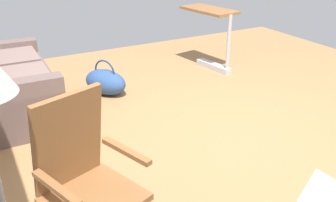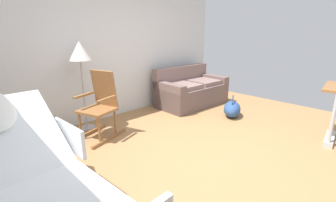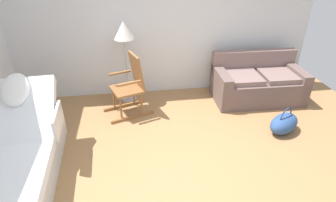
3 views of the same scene
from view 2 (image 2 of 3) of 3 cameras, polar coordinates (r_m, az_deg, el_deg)
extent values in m
plane|color=#9E7247|center=(3.44, 8.64, -12.58)|extent=(6.81, 6.81, 0.00)
cube|color=silver|center=(4.83, -13.84, 12.24)|extent=(5.65, 0.10, 2.70)
cube|color=white|center=(2.62, -33.97, -7.89)|extent=(0.96, 0.89, 0.67)
cube|color=silver|center=(2.62, -21.99, -7.85)|extent=(0.07, 0.56, 0.28)
cylinder|color=black|center=(3.25, -27.15, -15.18)|extent=(0.10, 0.10, 0.10)
cube|color=#68534F|center=(5.58, 5.61, 1.37)|extent=(1.62, 0.89, 0.45)
cube|color=#7F6660|center=(5.23, 3.29, 3.40)|extent=(0.69, 0.66, 0.10)
cube|color=#7F6660|center=(5.77, 8.45, 4.46)|extent=(0.69, 0.66, 0.10)
cube|color=#7F6660|center=(5.72, 3.16, 6.15)|extent=(1.60, 0.20, 0.40)
cube|color=#68534F|center=(5.07, 0.22, 0.81)|extent=(0.20, 0.85, 0.60)
cube|color=#68534F|center=(6.09, 10.14, 3.18)|extent=(0.20, 0.85, 0.60)
cube|color=brown|center=(4.24, -17.92, -7.13)|extent=(0.73, 0.28, 0.05)
cube|color=brown|center=(3.96, -13.43, -8.44)|extent=(0.73, 0.28, 0.05)
cylinder|color=brown|center=(3.76, -15.76, -6.21)|extent=(0.04, 0.04, 0.40)
cylinder|color=brown|center=(4.02, -19.80, -5.11)|extent=(0.04, 0.04, 0.40)
cylinder|color=brown|center=(4.02, -12.21, -4.51)|extent=(0.04, 0.04, 0.40)
cylinder|color=brown|center=(4.26, -16.22, -3.59)|extent=(0.04, 0.04, 0.40)
cube|color=brown|center=(3.94, -16.23, -2.11)|extent=(0.59, 0.60, 0.04)
cube|color=brown|center=(4.01, -14.61, 2.76)|extent=(0.25, 0.45, 0.60)
cube|color=brown|center=(3.72, -14.11, 0.49)|extent=(0.38, 0.17, 0.03)
cube|color=brown|center=(4.03, -19.05, 1.29)|extent=(0.38, 0.17, 0.03)
cylinder|color=#B2B5BA|center=(4.49, -18.30, -5.96)|extent=(0.28, 0.28, 0.03)
cylinder|color=#B2B5BA|center=(4.31, -18.99, 1.33)|extent=(0.03, 0.03, 1.15)
cone|color=silver|center=(4.19, -19.91, 10.95)|extent=(0.34, 0.34, 0.30)
cube|color=#B2B5BA|center=(4.55, 33.50, -7.32)|extent=(0.61, 0.21, 0.08)
cylinder|color=black|center=(4.31, 33.19, -8.63)|extent=(0.07, 0.07, 0.06)
cylinder|color=black|center=(4.79, 33.73, -6.36)|extent=(0.07, 0.07, 0.06)
cylinder|color=#B2B5BA|center=(4.17, 34.07, -3.34)|extent=(0.05, 0.05, 0.74)
ellipsoid|color=#2D4C84|center=(4.98, 14.71, -1.81)|extent=(0.64, 0.56, 0.30)
torus|color=navy|center=(4.95, 14.81, -0.38)|extent=(0.27, 0.17, 0.30)
camera|label=1|loc=(3.82, -45.48, 14.43)|focal=40.35mm
camera|label=3|loc=(2.16, 78.06, 29.36)|focal=29.27mm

